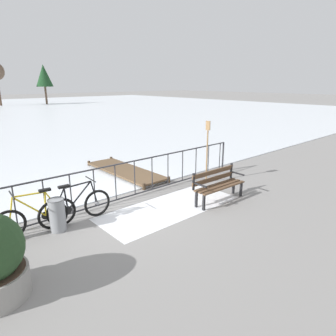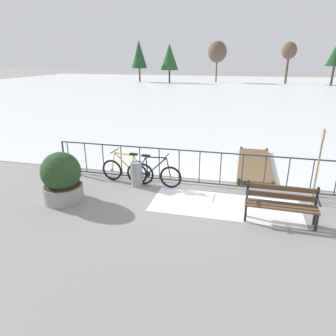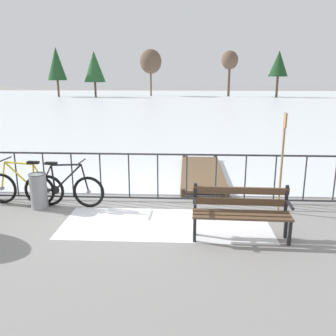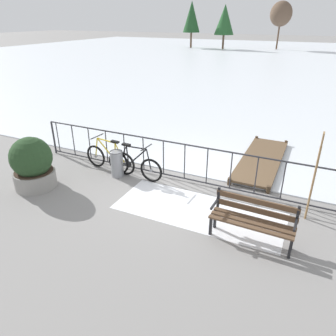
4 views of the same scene
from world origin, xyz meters
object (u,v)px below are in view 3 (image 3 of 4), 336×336
Objects in this scene: bicycle_second at (64,189)px; trash_bin at (39,191)px; bicycle_near_railing at (25,188)px; park_bench at (241,209)px; oar_upright at (282,157)px.

bicycle_second is 2.34× the size of trash_bin.
bicycle_second reaches higher than trash_bin.
park_bench is at bearing -17.80° from bicycle_near_railing.
park_bench reaches higher than trash_bin.
bicycle_second is 3.68m from park_bench.
park_bench is at bearing -127.61° from oar_upright.
bicycle_second is (0.85, -0.08, 0.00)m from bicycle_near_railing.
bicycle_near_railing is 5.28m from oar_upright.
park_bench is 4.10m from trash_bin.
bicycle_near_railing is 0.42m from trash_bin.
oar_upright is at bearing 0.33° from trash_bin.
oar_upright reaches higher than park_bench.
bicycle_second is 0.50m from trash_bin.
park_bench is 2.20× the size of trash_bin.
bicycle_second is 0.86× the size of oar_upright.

